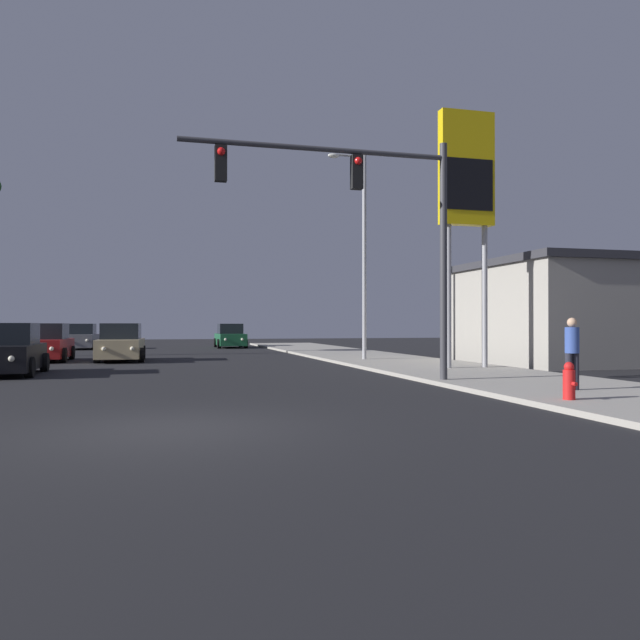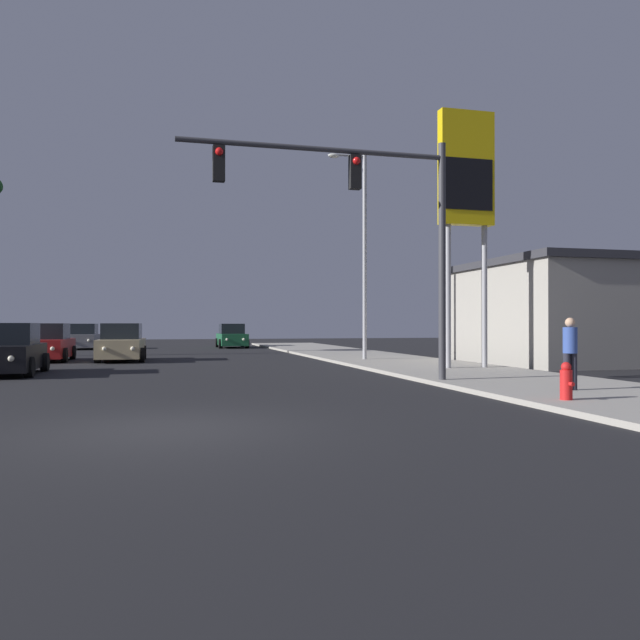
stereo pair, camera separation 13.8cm
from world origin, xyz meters
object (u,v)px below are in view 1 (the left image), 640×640
at_px(car_tan, 121,344).
at_px(car_green, 230,337).
at_px(car_black, 8,351).
at_px(car_grey, 82,338).
at_px(gas_station_sign, 467,183).
at_px(pedestrian_on_sidewalk, 572,350).
at_px(car_red, 46,344).
at_px(traffic_light_mast, 372,209).
at_px(street_lamp, 361,245).
at_px(fire_hydrant, 569,381).

xyz_separation_m(car_tan, car_green, (6.48, 14.68, 0.00)).
height_order(car_black, car_green, same).
bearing_deg(car_grey, car_black, 91.69).
xyz_separation_m(car_grey, gas_station_sign, (15.36, -23.82, 5.86)).
bearing_deg(pedestrian_on_sidewalk, car_black, 145.53).
bearing_deg(car_tan, car_green, -111.64).
xyz_separation_m(car_red, gas_station_sign, (15.29, -9.91, 5.86)).
relative_size(car_tan, pedestrian_on_sidewalk, 2.60).
relative_size(car_green, traffic_light_mast, 0.59).
relative_size(street_lamp, pedestrian_on_sidewalk, 5.39).
xyz_separation_m(car_green, fire_hydrant, (3.12, -32.84, -0.27)).
xyz_separation_m(car_tan, car_red, (-3.21, 0.73, 0.00)).
relative_size(car_grey, fire_hydrant, 5.70).
bearing_deg(car_red, car_black, 91.50).
distance_m(traffic_light_mast, fire_hydrant, 6.89).
height_order(car_grey, car_red, same).
xyz_separation_m(gas_station_sign, pedestrian_on_sidewalk, (-1.23, -7.39, -5.58)).
height_order(car_grey, street_lamp, street_lamp).
distance_m(traffic_light_mast, street_lamp, 10.56).
distance_m(car_red, traffic_light_mast, 17.88).
xyz_separation_m(car_green, car_red, (-9.69, -13.95, 0.00)).
xyz_separation_m(car_grey, car_tan, (3.28, -14.63, 0.00)).
relative_size(car_tan, fire_hydrant, 5.71).
distance_m(car_black, fire_hydrant, 16.92).
xyz_separation_m(traffic_light_mast, gas_station_sign, (4.96, 4.14, 1.89)).
bearing_deg(pedestrian_on_sidewalk, car_red, 129.08).
bearing_deg(car_grey, gas_station_sign, 124.08).
relative_size(car_grey, car_black, 1.00).
height_order(car_tan, gas_station_sign, gas_station_sign).
distance_m(car_tan, car_green, 16.05).
xyz_separation_m(street_lamp, fire_hydrant, (-0.58, -14.94, -4.63)).
relative_size(car_tan, street_lamp, 0.48).
distance_m(car_tan, car_red, 3.29).
xyz_separation_m(car_grey, street_lamp, (13.46, -17.85, 4.36)).
xyz_separation_m(fire_hydrant, pedestrian_on_sidewalk, (1.24, 1.58, 0.55)).
bearing_deg(car_tan, car_red, -10.57).
relative_size(car_green, fire_hydrant, 5.68).
xyz_separation_m(car_red, fire_hydrant, (12.81, -18.88, -0.27)).
bearing_deg(traffic_light_mast, car_black, 148.29).
distance_m(car_red, street_lamp, 14.62).
height_order(car_grey, traffic_light_mast, traffic_light_mast).
bearing_deg(traffic_light_mast, pedestrian_on_sidewalk, -41.19).
bearing_deg(car_green, car_black, 65.77).
xyz_separation_m(car_tan, traffic_light_mast, (7.13, -13.32, 3.96)).
bearing_deg(car_red, street_lamp, 164.39).
height_order(gas_station_sign, fire_hydrant, gas_station_sign).
relative_size(car_green, gas_station_sign, 0.48).
relative_size(street_lamp, gas_station_sign, 1.00).
height_order(car_red, fire_hydrant, car_red).
height_order(car_tan, pedestrian_on_sidewalk, pedestrian_on_sidewalk).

